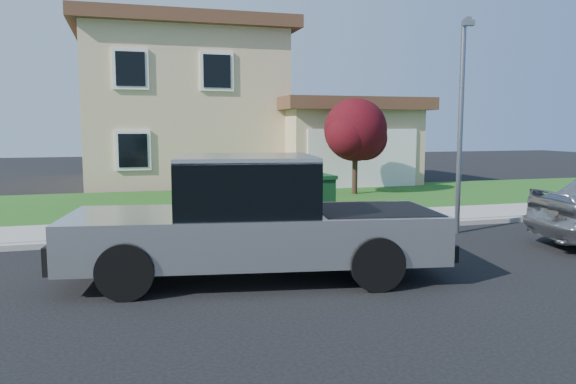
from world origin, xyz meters
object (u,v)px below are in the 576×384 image
object	(u,v)px
trash_bin	(316,200)
street_lamp	(461,114)
woman	(285,209)
pickup_truck	(253,221)
ornamental_tree	(356,133)

from	to	relation	value
trash_bin	street_lamp	xyz separation A→B (m)	(3.11, -1.15, 2.01)
woman	trash_bin	world-z (taller)	woman
pickup_truck	trash_bin	distance (m)	4.28
pickup_truck	street_lamp	distance (m)	6.24
pickup_truck	street_lamp	world-z (taller)	street_lamp
ornamental_tree	trash_bin	distance (m)	7.14
ornamental_tree	street_lamp	world-z (taller)	street_lamp
woman	trash_bin	distance (m)	2.05
ornamental_tree	street_lamp	size ratio (longest dim) A/B	0.70
ornamental_tree	pickup_truck	bearing A→B (deg)	-121.74
woman	street_lamp	size ratio (longest dim) A/B	0.36
pickup_truck	woman	size ratio (longest dim) A/B	3.67
woman	street_lamp	world-z (taller)	street_lamp
pickup_truck	woman	distance (m)	2.23
ornamental_tree	street_lamp	xyz separation A→B (m)	(-0.47, -7.14, 0.51)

